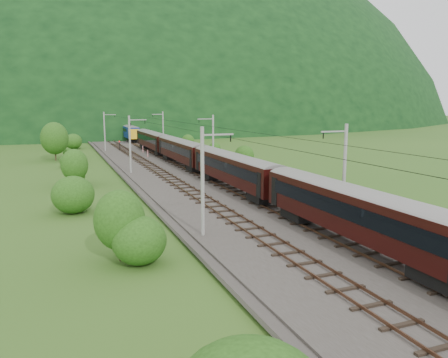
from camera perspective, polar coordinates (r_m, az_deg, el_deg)
name	(u,v)px	position (r m, az deg, el deg)	size (l,w,h in m)	color
ground	(277,230)	(35.16, 6.93, -6.63)	(600.00, 600.00, 0.00)	#30591B
railbed	(230,202)	(43.89, 0.76, -3.05)	(14.00, 220.00, 0.30)	#38332D
track_left	(207,202)	(43.02, -2.21, -3.02)	(2.40, 220.00, 0.27)	brown
track_right	(251,198)	(44.78, 3.61, -2.52)	(2.40, 220.00, 0.27)	brown
catenary_left	(131,143)	(62.69, -12.11, 4.63)	(2.54, 192.28, 8.00)	gray
catenary_right	(213,140)	(65.75, -1.49, 5.07)	(2.54, 192.28, 8.00)	gray
overhead_wires	(230,133)	(42.89, 0.78, 6.05)	(4.83, 198.00, 0.03)	black
mountain_main	(80,120)	(290.27, -18.26, 7.33)	(504.00, 360.00, 244.00)	black
train	(204,154)	(58.22, -2.65, 3.26)	(2.75, 132.92, 4.78)	black
hazard_post_near	(148,154)	(81.03, -9.93, 3.30)	(0.14, 0.14, 1.32)	red
hazard_post_far	(143,149)	(88.91, -10.56, 3.86)	(0.15, 0.15, 1.37)	red
signal	(120,145)	(94.19, -13.48, 4.37)	(0.22, 0.22, 1.97)	black
vegetation_left	(76,166)	(56.58, -18.82, 1.64)	(8.67, 144.64, 6.78)	#204612
vegetation_right	(335,182)	(49.81, 14.26, -0.44)	(6.57, 109.35, 3.08)	#204612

